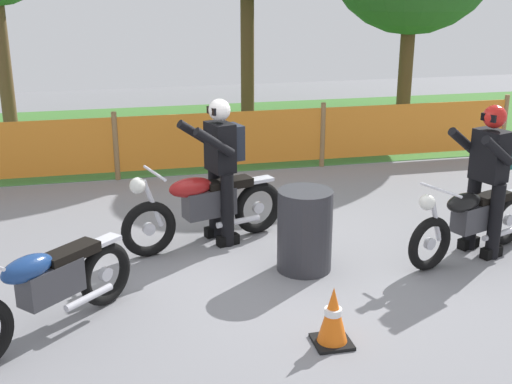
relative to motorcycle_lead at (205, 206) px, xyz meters
The scene contains 10 objects.
ground 1.07m from the motorcycle_lead, 41.24° to the right, with size 24.00×24.00×0.02m, color gray.
grass_verge 5.73m from the motorcycle_lead, 82.80° to the left, with size 24.00×5.69×0.01m, color #427A33.
barrier_fence 2.91m from the motorcycle_lead, 75.76° to the left, with size 9.92×0.08×1.05m.
motorcycle_lead is the anchor object (origin of this frame).
motorcycle_trailing 2.99m from the motorcycle_lead, 19.80° to the right, with size 1.81×0.82×0.89m.
motorcycle_third 2.37m from the motorcycle_lead, 133.66° to the right, with size 1.50×1.41×0.92m.
rider_lead 0.53m from the motorcycle_lead, 17.65° to the left, with size 0.76×0.66×1.69m.
rider_trailing 3.18m from the motorcycle_lead, 17.38° to the right, with size 0.77×0.67×1.69m.
traffic_cone 2.53m from the motorcycle_lead, 73.40° to the right, with size 0.32×0.32×0.53m.
spare_drum 1.30m from the motorcycle_lead, 44.72° to the right, with size 0.58×0.58×0.88m, color #2D2D33.
Camera 1 is at (-1.74, -6.49, 3.01)m, focal length 46.48 mm.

